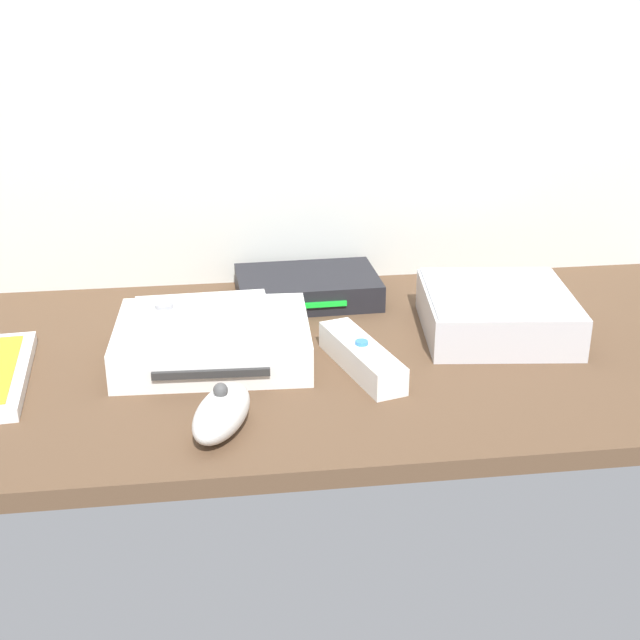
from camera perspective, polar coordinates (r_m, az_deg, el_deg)
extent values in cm
cube|color=brown|center=(97.89, 0.00, -2.69)|extent=(100.00, 48.00, 2.00)
cube|color=silver|center=(113.04, -1.73, 18.20)|extent=(110.00, 1.20, 64.00)
cube|color=white|center=(95.85, -7.07, -1.35)|extent=(21.67, 16.88, 4.40)
cube|color=#2D2D2D|center=(88.44, -7.21, -3.54)|extent=(12.01, 1.11, 0.80)
cube|color=silver|center=(103.71, 11.59, 0.45)|extent=(18.87, 18.87, 5.00)
cube|color=silver|center=(102.74, 11.71, 1.81)|extent=(18.12, 18.12, 0.30)
cube|color=black|center=(111.78, -0.84, 2.17)|extent=(18.32, 12.48, 3.40)
cube|color=#19D833|center=(106.07, -0.35, 0.99)|extent=(8.01, 0.61, 0.60)
cube|color=white|center=(93.04, 2.75, -2.45)|extent=(7.45, 15.22, 3.00)
cylinder|color=#387FDB|center=(92.32, 2.77, -1.50)|extent=(1.40, 1.40, 0.40)
ellipsoid|color=white|center=(81.48, -6.51, -6.12)|extent=(7.82, 10.92, 4.00)
sphere|color=#4C4C4C|center=(80.34, -6.58, -4.62)|extent=(1.40, 1.40, 1.40)
cube|color=white|center=(94.38, -7.78, 0.33)|extent=(14.66, 8.48, 2.00)
cylinder|color=#99999E|center=(93.94, -10.25, 0.84)|extent=(2.07, 2.07, 0.40)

